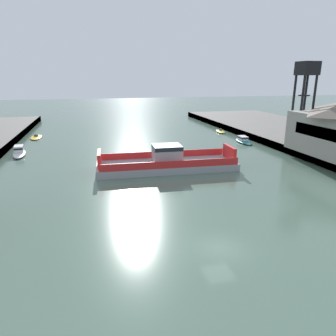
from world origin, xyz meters
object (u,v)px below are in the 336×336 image
Objects in this scene: moored_boat_near_right at (243,140)px; moored_boat_far_left at (19,152)px; crane_tower at (306,81)px; moored_boat_mid_left at (36,137)px; moored_boat_near_left at (220,131)px; chain_ferry at (167,162)px.

moored_boat_near_right is 46.26m from moored_boat_far_left.
moored_boat_far_left is at bearing 168.94° from crane_tower.
moored_boat_far_left is at bearing -91.44° from moored_boat_mid_left.
moored_boat_mid_left is (-46.16, 3.51, -0.05)m from moored_boat_near_left.
moored_boat_near_left is at bearing 16.66° from moored_boat_far_left.
moored_boat_near_left is 0.76× the size of moored_boat_near_right.
chain_ferry is 30.88m from crane_tower.
chain_ferry is 3.05× the size of moored_boat_near_right.
moored_boat_far_left reaches higher than moored_boat_near_right.
chain_ferry is 27.08m from moored_boat_near_right.
chain_ferry is at bearing -54.00° from moored_boat_mid_left.
moored_boat_far_left is (-46.26, -0.43, 0.13)m from moored_boat_near_right.
moored_boat_near_left is 0.77× the size of moored_boat_mid_left.
chain_ferry is at bearing -32.72° from moored_boat_far_left.
chain_ferry is at bearing -143.13° from moored_boat_near_right.
chain_ferry is at bearing -126.48° from moored_boat_near_left.
chain_ferry reaches higher than moored_boat_far_left.
moored_boat_far_left is 0.50× the size of crane_tower.
moored_boat_near_left is at bearing 53.52° from chain_ferry.
crane_tower is at bearing -11.06° from moored_boat_far_left.
moored_boat_near_right is at bearing -20.38° from moored_boat_mid_left.
chain_ferry is 37.02m from moored_boat_near_left.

